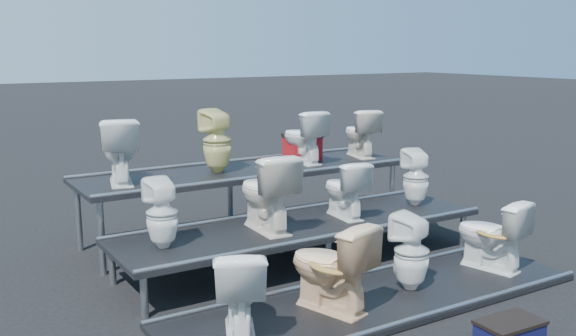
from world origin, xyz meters
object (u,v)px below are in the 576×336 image
toilet_0 (239,290)px  red_crate (302,149)px  toilet_1 (330,266)px  toilet_7 (416,177)px  step_stool (509,335)px  toilet_3 (491,234)px  toilet_9 (217,141)px  toilet_10 (303,137)px  toilet_2 (411,252)px  toilet_4 (162,213)px  toilet_5 (266,192)px  toilet_6 (344,189)px  toilet_8 (119,150)px  toilet_11 (360,133)px

toilet_0 → red_crate: bearing=-106.5°
toilet_1 → toilet_7: 2.57m
toilet_0 → step_stool: size_ratio=1.45×
toilet_3 → red_crate: red_crate is taller
toilet_9 → toilet_10: size_ratio=1.11×
toilet_2 → toilet_7: size_ratio=1.08×
toilet_3 → toilet_4: (-3.12, 1.30, 0.36)m
toilet_1 → step_stool: (0.90, -1.23, -0.37)m
toilet_2 → toilet_10: (0.44, 2.60, 0.77)m
toilet_9 → toilet_5: bearing=78.4°
toilet_5 → step_stool: 2.77m
toilet_2 → toilet_9: size_ratio=0.97×
toilet_6 → toilet_7: (1.08, 0.00, 0.02)m
toilet_2 → toilet_8: 3.38m
toilet_2 → toilet_3: 1.11m
red_crate → toilet_2: bearing=-97.4°
toilet_4 → toilet_6: 2.17m
toilet_1 → toilet_11: size_ratio=1.22×
toilet_2 → toilet_5: (-0.86, 1.30, 0.44)m
toilet_0 → toilet_9: size_ratio=0.96×
toilet_6 → toilet_11: toilet_11 is taller
red_crate → step_stool: size_ratio=0.85×
toilet_3 → toilet_8: 4.13m
toilet_9 → toilet_6: bearing=117.5°
toilet_1 → red_crate: 3.21m
step_stool → toilet_11: bearing=71.6°
toilet_2 → toilet_11: toilet_11 is taller
toilet_10 → step_stool: (-0.49, -3.83, -1.12)m
red_crate → toilet_10: bearing=-118.0°
toilet_2 → step_stool: size_ratio=1.47×
toilet_0 → toilet_6: (2.02, 1.30, 0.36)m
toilet_4 → toilet_7: (3.25, 0.00, 0.00)m
toilet_4 → toilet_11: bearing=-160.0°
toilet_7 → step_stool: size_ratio=1.36×
toilet_0 → toilet_8: toilet_8 is taller
toilet_2 → toilet_5: size_ratio=0.90×
toilet_6 → red_crate: (0.39, 1.48, 0.23)m
toilet_2 → toilet_11: bearing=-132.3°
toilet_5 → toilet_6: (1.02, 0.00, -0.09)m
toilet_4 → red_crate: size_ratio=1.57×
toilet_5 → toilet_10: (1.30, 1.30, 0.33)m
red_crate → step_stool: 4.16m
toilet_0 → toilet_10: toilet_10 is taller
toilet_7 → toilet_10: toilet_10 is taller
toilet_3 → toilet_11: toilet_11 is taller
toilet_4 → toilet_3: bearing=156.5°
toilet_1 → toilet_10: toilet_10 is taller
toilet_8 → red_crate: (2.55, 0.18, -0.22)m
toilet_0 → red_crate: size_ratio=1.70×
toilet_1 → toilet_4: (-1.06, 1.30, 0.33)m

